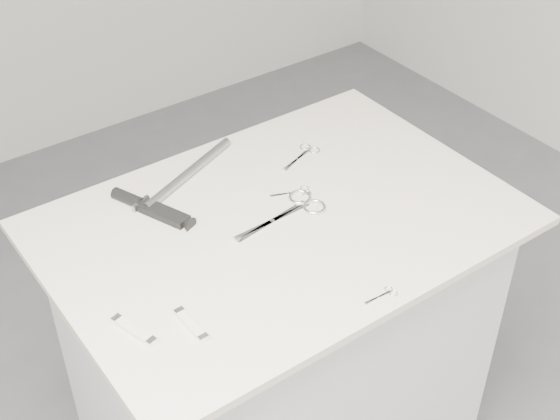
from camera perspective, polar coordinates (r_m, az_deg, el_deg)
plinth at (r=2.02m, az=0.05°, el=-11.17°), size 0.90×0.60×0.90m
display_board at (r=1.70m, az=0.06°, el=-0.92°), size 1.00×0.70×0.02m
large_shears at (r=1.71m, az=1.10°, el=0.09°), size 0.23×0.10×0.01m
embroidery_scissors_a at (r=1.89m, az=1.80°, el=4.18°), size 0.13×0.07×0.00m
embroidery_scissors_b at (r=1.76m, az=1.24°, el=1.30°), size 0.09×0.06×0.00m
tiny_scissors at (r=1.52m, az=7.61°, el=-6.16°), size 0.07×0.03×0.00m
sheathed_knife at (r=1.74m, az=-9.71°, el=0.25°), size 0.10×0.20×0.03m
pocket_knife_a at (r=1.46m, az=-10.65°, el=-8.62°), size 0.05×0.11×0.01m
pocket_knife_b at (r=1.46m, az=-6.53°, el=-8.32°), size 0.02×0.10×0.01m
metal_rail at (r=1.82m, az=-6.68°, el=2.73°), size 0.30×0.14×0.02m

